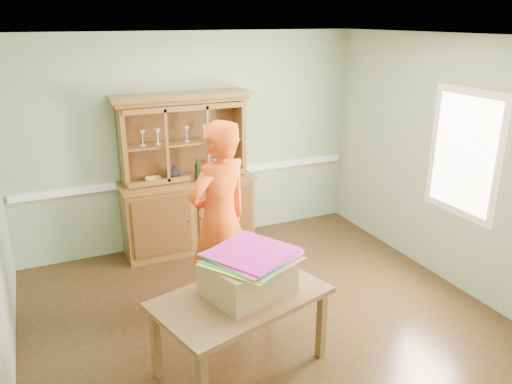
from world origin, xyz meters
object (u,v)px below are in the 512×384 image
cardboard_box (248,276)px  person (220,220)px  china_hutch (187,196)px  dining_table (241,304)px

cardboard_box → person: person is taller
china_hutch → dining_table: size_ratio=1.28×
china_hutch → person: china_hutch is taller
dining_table → person: 1.00m
china_hutch → dining_table: bearing=-96.9°
china_hutch → cardboard_box: china_hutch is taller
china_hutch → person: size_ratio=1.01×
dining_table → person: bearing=64.3°
person → china_hutch: bearing=-115.9°
china_hutch → person: (-0.13, -1.54, 0.28)m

